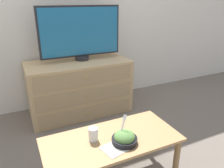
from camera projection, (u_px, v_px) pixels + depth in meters
The scene contains 7 objects.
ground_plane at pixel (73, 101), 2.99m from camera, with size 12.00×12.00×0.00m, color #70665B.
dresser at pixel (79, 87), 2.62m from camera, with size 1.17×0.58×0.63m.
tv at pixel (81, 33), 2.46m from camera, with size 0.94×0.16×0.61m.
coffee_table at pixel (112, 145), 1.55m from camera, with size 0.96×0.45×0.39m.
takeout_bowl at pixel (124, 138), 1.47m from camera, with size 0.17×0.17×0.19m.
drink_cup at pixel (93, 135), 1.49m from camera, with size 0.07×0.07×0.10m.
napkin at pixel (114, 149), 1.42m from camera, with size 0.17×0.17×0.00m.
Camera 1 is at (-0.67, -2.67, 1.31)m, focal length 35.00 mm.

